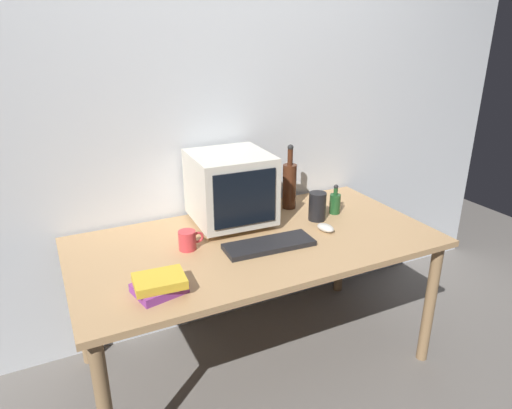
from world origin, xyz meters
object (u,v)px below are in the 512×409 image
(keyboard, at_px, (269,245))
(bottle_short, at_px, (335,203))
(crt_monitor, at_px, (230,188))
(mug, at_px, (188,240))
(computer_mouse, at_px, (326,228))
(book_stack, at_px, (159,284))
(bottle_tall, at_px, (289,184))
(metal_canister, at_px, (317,206))

(keyboard, distance_m, bottle_short, 0.55)
(crt_monitor, distance_m, mug, 0.38)
(crt_monitor, relative_size, computer_mouse, 4.01)
(computer_mouse, xyz_separation_m, book_stack, (-0.89, -0.19, 0.02))
(bottle_tall, bearing_deg, keyboard, -130.28)
(mug, bearing_deg, bottle_short, 4.21)
(bottle_short, bearing_deg, mug, -175.79)
(computer_mouse, height_order, bottle_short, bottle_short)
(book_stack, distance_m, mug, 0.37)
(keyboard, height_order, bottle_short, bottle_short)
(crt_monitor, height_order, bottle_tall, crt_monitor)
(bottle_short, bearing_deg, computer_mouse, -135.36)
(bottle_tall, distance_m, mug, 0.72)
(computer_mouse, relative_size, metal_canister, 0.67)
(bottle_tall, relative_size, metal_canister, 2.42)
(crt_monitor, relative_size, mug, 3.34)
(crt_monitor, xyz_separation_m, bottle_tall, (0.38, 0.06, -0.06))
(crt_monitor, bearing_deg, mug, -147.47)
(computer_mouse, bearing_deg, keyboard, 173.22)
(crt_monitor, xyz_separation_m, mug, (-0.29, -0.19, -0.15))
(crt_monitor, height_order, computer_mouse, crt_monitor)
(bottle_short, distance_m, mug, 0.86)
(mug, height_order, metal_canister, metal_canister)
(mug, bearing_deg, keyboard, -22.99)
(bottle_tall, relative_size, book_stack, 1.74)
(book_stack, bearing_deg, computer_mouse, 12.11)
(mug, relative_size, metal_canister, 0.80)
(computer_mouse, xyz_separation_m, bottle_short, (0.18, 0.18, 0.04))
(book_stack, bearing_deg, bottle_short, 18.93)
(computer_mouse, height_order, mug, mug)
(keyboard, height_order, computer_mouse, computer_mouse)
(mug, bearing_deg, crt_monitor, 32.53)
(keyboard, height_order, bottle_tall, bottle_tall)
(crt_monitor, relative_size, metal_canister, 2.67)
(computer_mouse, bearing_deg, crt_monitor, 129.58)
(crt_monitor, height_order, bottle_short, crt_monitor)
(keyboard, relative_size, computer_mouse, 4.20)
(computer_mouse, distance_m, bottle_tall, 0.38)
(mug, bearing_deg, bottle_tall, 20.01)
(bottle_tall, height_order, metal_canister, bottle_tall)
(crt_monitor, height_order, book_stack, crt_monitor)
(computer_mouse, xyz_separation_m, bottle_tall, (-0.00, 0.36, 0.12))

